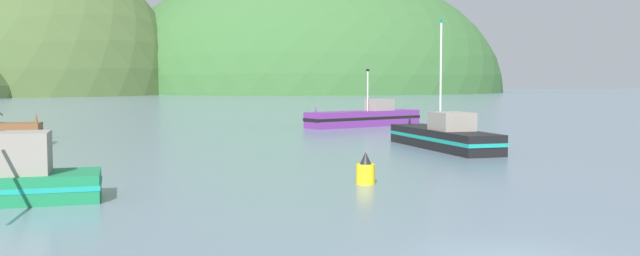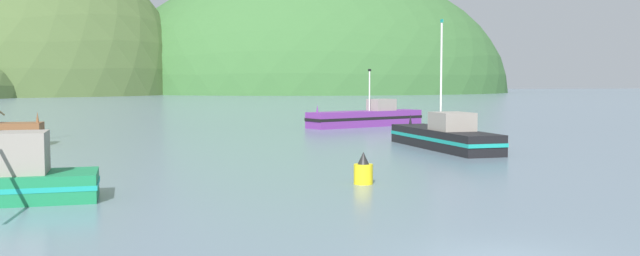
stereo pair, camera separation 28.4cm
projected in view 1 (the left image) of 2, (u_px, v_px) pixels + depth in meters
The scene contains 5 objects.
hill_far_center at pixel (310, 92), 246.48m from camera, with size 142.00×113.60×89.87m, color #386633.
fishing_boat_black at pixel (444, 136), 41.86m from camera, with size 2.51×10.91×7.91m.
fishing_boat_green at pixel (7, 181), 23.36m from camera, with size 6.38×10.75×5.46m.
fishing_boat_purple at pixel (365, 117), 62.45m from camera, with size 12.02×6.37×5.22m.
channel_buoy at pixel (365, 171), 27.55m from camera, with size 0.77×0.77×1.31m.
Camera 1 is at (-8.56, -13.44, 4.16)m, focal length 38.42 mm.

